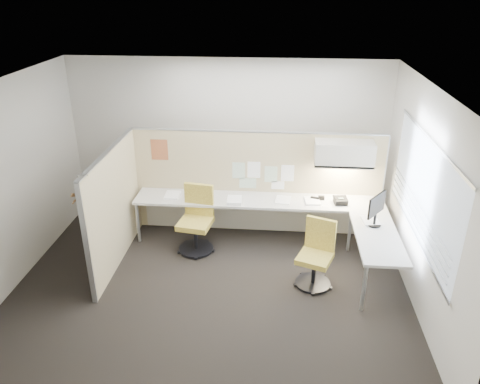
# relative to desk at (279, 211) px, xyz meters

# --- Properties ---
(floor) EXTENTS (5.50, 4.50, 0.01)m
(floor) POSITION_rel_desk_xyz_m (-0.93, -1.13, -0.61)
(floor) COLOR black
(floor) RESTS_ON ground
(ceiling) EXTENTS (5.50, 4.50, 0.01)m
(ceiling) POSITION_rel_desk_xyz_m (-0.93, -1.13, 2.20)
(ceiling) COLOR white
(ceiling) RESTS_ON wall_back
(wall_back) EXTENTS (5.50, 0.02, 2.80)m
(wall_back) POSITION_rel_desk_xyz_m (-0.93, 1.12, 0.80)
(wall_back) COLOR beige
(wall_back) RESTS_ON ground
(wall_front) EXTENTS (5.50, 0.02, 2.80)m
(wall_front) POSITION_rel_desk_xyz_m (-0.93, -3.38, 0.80)
(wall_front) COLOR beige
(wall_front) RESTS_ON ground
(wall_left) EXTENTS (0.02, 4.50, 2.80)m
(wall_left) POSITION_rel_desk_xyz_m (-3.68, -1.13, 0.80)
(wall_left) COLOR beige
(wall_left) RESTS_ON ground
(wall_right) EXTENTS (0.02, 4.50, 2.80)m
(wall_right) POSITION_rel_desk_xyz_m (1.82, -1.13, 0.80)
(wall_right) COLOR beige
(wall_right) RESTS_ON ground
(window_pane) EXTENTS (0.01, 2.80, 1.30)m
(window_pane) POSITION_rel_desk_xyz_m (1.79, -1.13, 0.95)
(window_pane) COLOR #98A3B0
(window_pane) RESTS_ON wall_right
(partition_back) EXTENTS (4.10, 0.06, 1.75)m
(partition_back) POSITION_rel_desk_xyz_m (-0.38, 0.47, 0.27)
(partition_back) COLOR tan
(partition_back) RESTS_ON floor
(partition_left) EXTENTS (0.06, 2.20, 1.75)m
(partition_left) POSITION_rel_desk_xyz_m (-2.43, -0.63, 0.27)
(partition_left) COLOR tan
(partition_left) RESTS_ON floor
(desk) EXTENTS (4.00, 2.07, 0.73)m
(desk) POSITION_rel_desk_xyz_m (0.00, 0.00, 0.00)
(desk) COLOR beige
(desk) RESTS_ON floor
(overhead_bin) EXTENTS (0.90, 0.36, 0.38)m
(overhead_bin) POSITION_rel_desk_xyz_m (0.97, 0.26, 0.91)
(overhead_bin) COLOR beige
(overhead_bin) RESTS_ON partition_back
(task_light_strip) EXTENTS (0.60, 0.06, 0.02)m
(task_light_strip) POSITION_rel_desk_xyz_m (0.97, 0.26, 0.70)
(task_light_strip) COLOR #FFEABF
(task_light_strip) RESTS_ON overhead_bin
(pinned_papers) EXTENTS (1.01, 0.00, 0.47)m
(pinned_papers) POSITION_rel_desk_xyz_m (-0.30, 0.44, 0.43)
(pinned_papers) COLOR #8CBF8C
(pinned_papers) RESTS_ON partition_back
(poster) EXTENTS (0.28, 0.00, 0.35)m
(poster) POSITION_rel_desk_xyz_m (-1.98, 0.44, 0.82)
(poster) COLOR orange
(poster) RESTS_ON partition_back
(chair_left) EXTENTS (0.56, 0.58, 1.05)m
(chair_left) POSITION_rel_desk_xyz_m (-1.29, -0.23, -0.11)
(chair_left) COLOR black
(chair_left) RESTS_ON floor
(chair_right) EXTENTS (0.57, 0.59, 0.95)m
(chair_right) POSITION_rel_desk_xyz_m (0.54, -1.01, -0.16)
(chair_right) COLOR black
(chair_right) RESTS_ON floor
(monitor) EXTENTS (0.30, 0.39, 0.48)m
(monitor) POSITION_rel_desk_xyz_m (1.37, -0.58, 0.41)
(monitor) COLOR black
(monitor) RESTS_ON desk
(phone) EXTENTS (0.23, 0.22, 0.12)m
(phone) POSITION_rel_desk_xyz_m (0.96, 0.10, 0.18)
(phone) COLOR black
(phone) RESTS_ON desk
(stapler) EXTENTS (0.15, 0.08, 0.05)m
(stapler) POSITION_rel_desk_xyz_m (0.57, 0.21, 0.15)
(stapler) COLOR black
(stapler) RESTS_ON desk
(tape_dispenser) EXTENTS (0.10, 0.06, 0.06)m
(tape_dispenser) POSITION_rel_desk_xyz_m (0.67, 0.22, 0.16)
(tape_dispenser) COLOR black
(tape_dispenser) RESTS_ON desk
(coat_hook) EXTENTS (0.18, 0.43, 1.31)m
(coat_hook) POSITION_rel_desk_xyz_m (-2.51, -1.53, 0.82)
(coat_hook) COLOR silver
(coat_hook) RESTS_ON partition_left
(paper_stack_0) EXTENTS (0.24, 0.31, 0.03)m
(paper_stack_0) POSITION_rel_desk_xyz_m (-1.74, 0.14, 0.14)
(paper_stack_0) COLOR white
(paper_stack_0) RESTS_ON desk
(paper_stack_1) EXTENTS (0.30, 0.35, 0.02)m
(paper_stack_1) POSITION_rel_desk_xyz_m (-1.28, 0.14, 0.14)
(paper_stack_1) COLOR white
(paper_stack_1) RESTS_ON desk
(paper_stack_2) EXTENTS (0.24, 0.31, 0.05)m
(paper_stack_2) POSITION_rel_desk_xyz_m (-0.71, 0.03, 0.15)
(paper_stack_2) COLOR white
(paper_stack_2) RESTS_ON desk
(paper_stack_3) EXTENTS (0.26, 0.32, 0.02)m
(paper_stack_3) POSITION_rel_desk_xyz_m (0.06, 0.14, 0.14)
(paper_stack_3) COLOR white
(paper_stack_3) RESTS_ON desk
(paper_stack_4) EXTENTS (0.25, 0.32, 0.02)m
(paper_stack_4) POSITION_rel_desk_xyz_m (0.52, 0.14, 0.14)
(paper_stack_4) COLOR white
(paper_stack_4) RESTS_ON desk
(paper_stack_5) EXTENTS (0.26, 0.32, 0.02)m
(paper_stack_5) POSITION_rel_desk_xyz_m (1.34, -0.46, 0.14)
(paper_stack_5) COLOR white
(paper_stack_5) RESTS_ON desk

